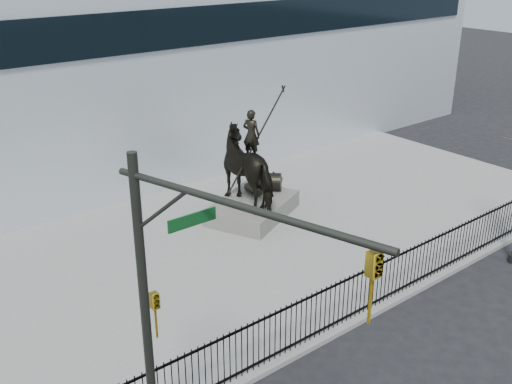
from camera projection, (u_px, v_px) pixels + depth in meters
ground at (384, 344)px, 16.44m from camera, size 120.00×120.00×0.00m
plaza at (233, 248)px, 21.45m from camera, size 30.00×12.00×0.15m
building at (72, 69)px, 29.11m from camera, size 44.00×14.00×9.00m
picket_fence at (353, 296)px, 17.00m from camera, size 22.10×0.10×1.50m
statue_plinth at (253, 208)px, 23.65m from camera, size 4.26×3.70×0.67m
equestrian_statue at (254, 166)px, 23.04m from camera, size 4.21×3.56×3.88m
traffic_signal_left at (180, 320)px, 10.55m from camera, size 1.52×4.84×7.00m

